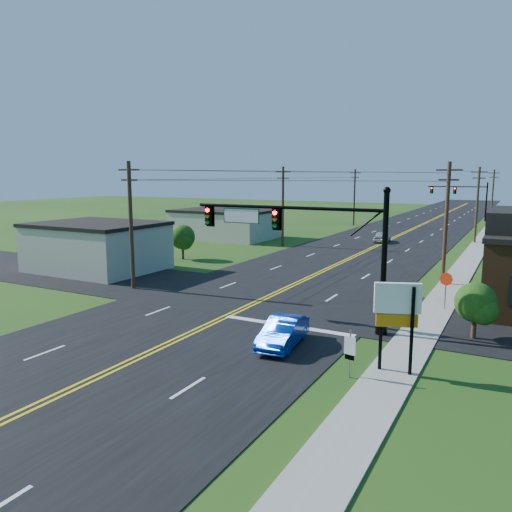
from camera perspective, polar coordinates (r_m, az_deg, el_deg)
The scene contains 21 objects.
ground at distance 23.59m, azimuth -12.86°, elevation -10.92°, with size 260.00×260.00×0.00m, color #183E11.
road_main at distance 68.65m, azimuth 15.66°, elevation 2.18°, with size 16.00×220.00×0.04m, color black.
road_cross at distance 33.13m, azimuth 0.91°, elevation -4.77°, with size 70.00×10.00×0.04m, color black.
sidewalk at distance 57.28m, azimuth 23.71°, elevation 0.42°, with size 2.00×160.00×0.08m, color gray.
signal_mast_main at distance 26.88m, azimuth 5.24°, elevation 2.17°, with size 11.30×0.60×7.48m.
signal_mast_far at distance 97.17m, azimuth 22.30°, elevation 6.48°, with size 10.98×0.60×7.48m.
cream_bldg_near at distance 44.48m, azimuth -17.67°, elevation 1.06°, with size 10.20×8.20×4.10m.
cream_bldg_far at distance 64.45m, azimuth -3.47°, elevation 3.71°, with size 12.20×9.20×3.70m.
utility_pole_left_a at distance 36.12m, azimuth -14.11°, elevation 3.68°, with size 1.80×0.28×9.00m.
utility_pole_left_b at distance 57.08m, azimuth 3.08°, elevation 5.88°, with size 1.80×0.28×9.00m.
utility_pole_left_c at distance 82.29m, azimuth 11.17°, elevation 6.74°, with size 1.80×0.28×9.00m.
utility_pole_right_a at distance 39.02m, azimuth 20.91°, elevation 3.75°, with size 1.80×0.28×9.00m.
utility_pole_right_b at distance 64.83m, azimuth 23.96°, elevation 5.50°, with size 1.80×0.28×9.00m.
utility_pole_right_c at distance 94.75m, azimuth 25.41°, elevation 6.33°, with size 1.80×0.28×9.00m.
shrub_corner at distance 26.84m, azimuth 23.80°, elevation -4.90°, with size 2.00×2.00×2.86m.
tree_left at distance 48.46m, azimuth -8.39°, elevation 2.16°, with size 2.40×2.40×3.37m.
blue_car at distance 23.86m, azimuth 3.12°, elevation -8.74°, with size 1.44×4.12×1.36m, color #0734AD.
distant_car at distance 62.07m, azimuth 14.21°, elevation 2.11°, with size 1.54×3.83×1.31m, color silver.
route_sign at distance 20.52m, azimuth 10.68°, elevation -10.52°, with size 0.49×0.12×1.98m.
stop_sign at distance 31.91m, azimuth 20.88°, elevation -2.89°, with size 0.80×0.28×2.32m.
pylon_sign at distance 20.89m, azimuth 15.84°, elevation -5.73°, with size 1.81×0.90×3.79m.
Camera 1 is at (14.76, -16.56, 8.03)m, focal length 35.00 mm.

